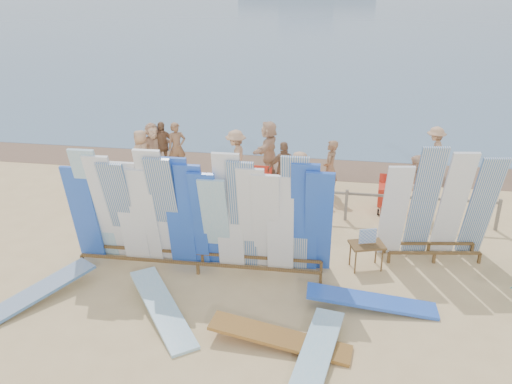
% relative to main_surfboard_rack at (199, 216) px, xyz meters
% --- Properties ---
extents(ground, '(160.00, 160.00, 0.00)m').
position_rel_main_surfboard_rack_xyz_m(ground, '(1.33, 0.21, -1.36)').
color(ground, '#DCB97F').
rests_on(ground, ground).
extents(wet_sand_strip, '(40.00, 2.60, 0.01)m').
position_rel_main_surfboard_rack_xyz_m(wet_sand_strip, '(1.33, 7.41, -1.36)').
color(wet_sand_strip, brown).
rests_on(wet_sand_strip, ground).
extents(fence, '(12.08, 0.08, 0.90)m').
position_rel_main_surfboard_rack_xyz_m(fence, '(1.33, 3.21, -0.73)').
color(fence, '#766A59').
rests_on(fence, ground).
extents(main_surfboard_rack, '(6.06, 1.05, 3.03)m').
position_rel_main_surfboard_rack_xyz_m(main_surfboard_rack, '(0.00, 0.00, 0.00)').
color(main_surfboard_rack, brown).
rests_on(main_surfboard_rack, ground).
extents(side_surfboard_rack, '(2.70, 1.13, 2.96)m').
position_rel_main_surfboard_rack_xyz_m(side_surfboard_rack, '(5.43, 1.39, -0.02)').
color(side_surfboard_rack, brown).
rests_on(side_surfboard_rack, ground).
extents(vendor_table, '(0.90, 0.75, 1.03)m').
position_rel_main_surfboard_rack_xyz_m(vendor_table, '(3.81, 0.64, -1.02)').
color(vendor_table, brown).
rests_on(vendor_table, ground).
extents(flat_board_b, '(1.02, 2.75, 0.28)m').
position_rel_main_surfboard_rack_xyz_m(flat_board_b, '(2.84, -2.91, -1.36)').
color(flat_board_b, '#87BED9').
rests_on(flat_board_b, ground).
extents(flat_board_c, '(2.74, 0.86, 0.34)m').
position_rel_main_surfboard_rack_xyz_m(flat_board_c, '(2.16, -2.46, -1.36)').
color(flat_board_c, '#9C682A').
rests_on(flat_board_c, ground).
extents(flat_board_a, '(2.06, 2.49, 0.37)m').
position_rel_main_surfboard_rack_xyz_m(flat_board_a, '(-0.31, -1.91, -1.36)').
color(flat_board_a, '#87BED9').
rests_on(flat_board_a, ground).
extents(flat_board_d, '(2.71, 0.63, 0.36)m').
position_rel_main_surfboard_rack_xyz_m(flat_board_d, '(3.90, -0.98, -1.36)').
color(flat_board_d, blue).
rests_on(flat_board_d, ground).
extents(flat_board_e, '(1.88, 2.59, 0.38)m').
position_rel_main_surfboard_rack_xyz_m(flat_board_e, '(-3.13, -1.86, -1.36)').
color(flat_board_e, silver).
rests_on(flat_board_e, ground).
extents(beach_chair_left, '(0.60, 0.62, 0.92)m').
position_rel_main_surfboard_rack_xyz_m(beach_chair_left, '(0.75, 4.45, -1.09)').
color(beach_chair_left, red).
rests_on(beach_chair_left, ground).
extents(beach_chair_right, '(0.82, 0.83, 0.92)m').
position_rel_main_surfboard_rack_xyz_m(beach_chair_right, '(2.53, 3.97, -1.09)').
color(beach_chair_right, red).
rests_on(beach_chair_right, ground).
extents(stroller, '(0.57, 0.79, 1.04)m').
position_rel_main_surfboard_rack_xyz_m(stroller, '(4.44, 3.98, -0.94)').
color(stroller, red).
rests_on(stroller, ground).
extents(beachgoer_1, '(0.72, 0.64, 1.73)m').
position_rel_main_surfboard_rack_xyz_m(beachgoer_1, '(-2.41, 6.17, -0.50)').
color(beachgoer_1, '#8C6042').
rests_on(beachgoer_1, ground).
extents(beachgoer_3, '(0.52, 1.17, 1.79)m').
position_rel_main_surfboard_rack_xyz_m(beachgoer_3, '(-0.21, 5.40, -0.47)').
color(beachgoer_3, tan).
rests_on(beachgoer_3, ground).
extents(beachgoer_4, '(1.10, 0.72, 1.73)m').
position_rel_main_surfboard_rack_xyz_m(beachgoer_4, '(1.43, 4.64, -0.50)').
color(beachgoer_4, '#8C6042').
rests_on(beachgoer_4, ground).
extents(beachgoer_5, '(0.87, 1.82, 1.88)m').
position_rel_main_surfboard_rack_xyz_m(beachgoer_5, '(0.71, 6.34, -0.42)').
color(beachgoer_5, beige).
rests_on(beachgoer_5, ground).
extents(beachgoer_6, '(0.78, 0.93, 1.72)m').
position_rel_main_surfboard_rack_xyz_m(beachgoer_6, '(1.95, 3.84, -0.50)').
color(beachgoer_6, tan).
rests_on(beachgoer_6, ground).
extents(beachgoer_8, '(0.62, 0.93, 1.75)m').
position_rel_main_surfboard_rack_xyz_m(beachgoer_8, '(5.18, 3.92, -0.49)').
color(beachgoer_8, beige).
rests_on(beachgoer_8, ground).
extents(beachgoer_7, '(0.44, 0.69, 1.77)m').
position_rel_main_surfboard_rack_xyz_m(beachgoer_7, '(2.80, 4.88, -0.48)').
color(beachgoer_7, '#8C6042').
rests_on(beachgoer_7, ground).
extents(beachgoer_9, '(0.61, 1.15, 1.69)m').
position_rel_main_surfboard_rack_xyz_m(beachgoer_9, '(6.18, 7.16, -0.51)').
color(beachgoer_9, tan).
rests_on(beachgoer_9, ground).
extents(beachgoer_extra_1, '(1.07, 0.92, 1.71)m').
position_rel_main_surfboard_rack_xyz_m(beachgoer_extra_1, '(-2.98, 6.26, -0.51)').
color(beachgoer_extra_1, '#8C6042').
rests_on(beachgoer_extra_1, ground).
extents(beachgoer_11, '(1.41, 1.54, 1.71)m').
position_rel_main_surfboard_rack_xyz_m(beachgoer_11, '(-3.24, 6.08, -0.51)').
color(beachgoer_11, beige).
rests_on(beachgoer_11, ground).
extents(beachgoer_0, '(0.64, 0.87, 1.60)m').
position_rel_main_surfboard_rack_xyz_m(beachgoer_0, '(-3.44, 5.53, -0.56)').
color(beachgoer_0, tan).
rests_on(beachgoer_0, ground).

